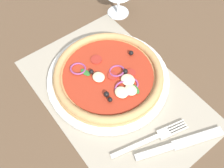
{
  "coord_description": "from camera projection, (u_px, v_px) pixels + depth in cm",
  "views": [
    {
      "loc": [
        24.52,
        -19.79,
        51.84
      ],
      "look_at": [
        -1.18,
        0.0,
        2.47
      ],
      "focal_mm": 40.6,
      "sensor_mm": 36.0,
      "label": 1
    }
  ],
  "objects": [
    {
      "name": "knife",
      "position": [
        181.0,
        144.0,
        0.53
      ],
      "size": [
        8.47,
        19.33,
        0.62
      ],
      "rotation": [
        0.0,
        0.0,
        1.22
      ],
      "color": "silver",
      "rests_on": "placemat"
    },
    {
      "name": "fork",
      "position": [
        154.0,
        138.0,
        0.54
      ],
      "size": [
        5.67,
        17.86,
        0.44
      ],
      "rotation": [
        0.0,
        0.0,
        1.34
      ],
      "color": "silver",
      "rests_on": "placemat"
    },
    {
      "name": "pizza",
      "position": [
        108.0,
        74.0,
        0.6
      ],
      "size": [
        26.57,
        26.57,
        2.57
      ],
      "color": "tan",
      "rests_on": "plate"
    },
    {
      "name": "ground_plane",
      "position": [
        115.0,
        95.0,
        0.62
      ],
      "size": [
        190.0,
        140.0,
        2.4
      ],
      "primitive_type": "cube",
      "color": "brown"
    },
    {
      "name": "placemat",
      "position": [
        115.0,
        92.0,
        0.6
      ],
      "size": [
        46.17,
        30.16,
        0.4
      ],
      "primitive_type": "cube",
      "color": "#A39984",
      "rests_on": "ground_plane"
    },
    {
      "name": "plate",
      "position": [
        108.0,
        78.0,
        0.62
      ],
      "size": [
        29.69,
        29.69,
        1.07
      ],
      "primitive_type": "cylinder",
      "color": "silver",
      "rests_on": "placemat"
    }
  ]
}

